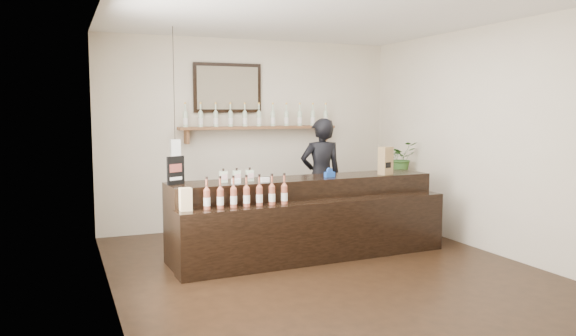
# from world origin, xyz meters

# --- Properties ---
(ground) EXTENTS (5.00, 5.00, 0.00)m
(ground) POSITION_xyz_m (0.00, 0.00, 0.00)
(ground) COLOR black
(ground) RESTS_ON ground
(room_shell) EXTENTS (5.00, 5.00, 5.00)m
(room_shell) POSITION_xyz_m (0.00, 0.00, 1.70)
(room_shell) COLOR beige
(room_shell) RESTS_ON ground
(back_wall_decor) EXTENTS (2.66, 0.96, 1.69)m
(back_wall_decor) POSITION_xyz_m (-0.15, 2.37, 1.76)
(back_wall_decor) COLOR brown
(back_wall_decor) RESTS_ON ground
(counter) EXTENTS (3.38, 1.06, 1.10)m
(counter) POSITION_xyz_m (0.09, 0.58, 0.44)
(counter) COLOR black
(counter) RESTS_ON ground
(promo_sign) EXTENTS (0.21, 0.12, 0.32)m
(promo_sign) POSITION_xyz_m (-1.48, 0.66, 1.10)
(promo_sign) COLOR black
(promo_sign) RESTS_ON counter
(paper_bag) EXTENTS (0.19, 0.16, 0.36)m
(paper_bag) POSITION_xyz_m (1.19, 0.60, 1.12)
(paper_bag) COLOR olive
(paper_bag) RESTS_ON counter
(tape_dispenser) EXTENTS (0.14, 0.08, 0.11)m
(tape_dispenser) POSITION_xyz_m (0.41, 0.64, 0.98)
(tape_dispenser) COLOR #1744A6
(tape_dispenser) RESTS_ON counter
(side_cabinet) EXTENTS (0.52, 0.64, 0.82)m
(side_cabinet) POSITION_xyz_m (2.00, 1.46, 0.41)
(side_cabinet) COLOR brown
(side_cabinet) RESTS_ON ground
(potted_plant) EXTENTS (0.45, 0.40, 0.47)m
(potted_plant) POSITION_xyz_m (2.00, 1.46, 1.06)
(potted_plant) COLOR #315B24
(potted_plant) RESTS_ON side_cabinet
(shopkeeper) EXTENTS (0.72, 0.51, 1.86)m
(shopkeeper) POSITION_xyz_m (0.73, 1.55, 0.93)
(shopkeeper) COLOR black
(shopkeeper) RESTS_ON ground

